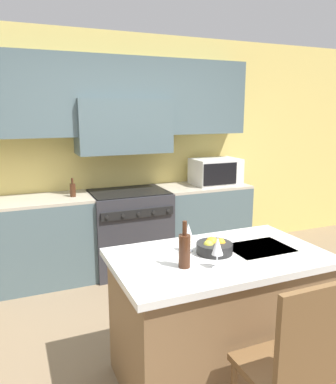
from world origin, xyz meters
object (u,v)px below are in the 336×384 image
(wine_glass_far, at_px, (188,232))
(range_stove, at_px, (129,230))
(microwave, at_px, (215,171))
(wine_glass_near, at_px, (217,247))
(island_chair, at_px, (294,363))
(fruit_bowl, at_px, (214,247))
(oil_bottle_on_counter, at_px, (73,190))
(wine_bottle, at_px, (184,250))

(wine_glass_far, bearing_deg, range_stove, 85.41)
(microwave, bearing_deg, wine_glass_near, -119.62)
(island_chair, bearing_deg, fruit_bowl, 91.81)
(range_stove, height_order, island_chair, island_chair)
(microwave, xyz_separation_m, wine_glass_near, (-1.25, -2.20, -0.06))
(microwave, distance_m, island_chair, 3.01)
(wine_glass_near, bearing_deg, wine_glass_far, 97.34)
(island_chair, distance_m, wine_glass_near, 0.72)
(wine_glass_far, xyz_separation_m, oil_bottle_on_counter, (-0.47, 1.85, -0.03))
(wine_glass_near, height_order, oil_bottle_on_counter, oil_bottle_on_counter)
(wine_glass_near, bearing_deg, range_stove, 87.13)
(island_chair, relative_size, wine_bottle, 3.61)
(island_chair, bearing_deg, oil_bottle_on_counter, 103.22)
(wine_bottle, relative_size, wine_glass_near, 1.50)
(island_chair, bearing_deg, wine_glass_near, 102.94)
(range_stove, xyz_separation_m, island_chair, (0.02, -2.73, 0.12))
(range_stove, relative_size, island_chair, 0.89)
(wine_glass_near, height_order, fruit_bowl, wine_glass_near)
(wine_glass_near, relative_size, oil_bottle_on_counter, 0.96)
(wine_glass_near, bearing_deg, wine_bottle, 155.44)
(microwave, distance_m, oil_bottle_on_counter, 1.76)
(island_chair, xyz_separation_m, wine_glass_far, (-0.17, 0.87, 0.44))
(range_stove, distance_m, wine_bottle, 2.18)
(range_stove, distance_m, microwave, 1.30)
(microwave, relative_size, island_chair, 0.55)
(fruit_bowl, distance_m, oil_bottle_on_counter, 2.04)
(wine_glass_far, distance_m, fruit_bowl, 0.20)
(microwave, xyz_separation_m, island_chair, (-1.12, -2.75, -0.50))
(wine_bottle, distance_m, fruit_bowl, 0.32)
(wine_glass_far, relative_size, fruit_bowl, 0.80)
(oil_bottle_on_counter, bearing_deg, wine_glass_near, -76.71)
(wine_bottle, xyz_separation_m, oil_bottle_on_counter, (-0.33, 2.08, -0.01))
(wine_glass_far, bearing_deg, wine_glass_near, -82.66)
(range_stove, relative_size, fruit_bowl, 3.86)
(wine_glass_near, height_order, wine_glass_far, same)
(wine_glass_far, distance_m, oil_bottle_on_counter, 1.91)
(microwave, distance_m, wine_glass_far, 2.28)
(island_chair, relative_size, oil_bottle_on_counter, 5.19)
(island_chair, distance_m, fruit_bowl, 0.85)
(range_stove, height_order, microwave, microwave)
(wine_bottle, height_order, wine_glass_far, wine_bottle)
(range_stove, distance_m, fruit_bowl, 2.02)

